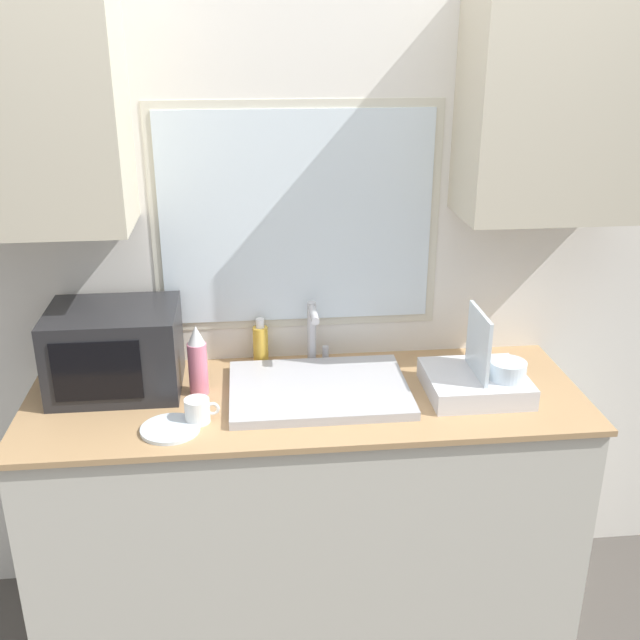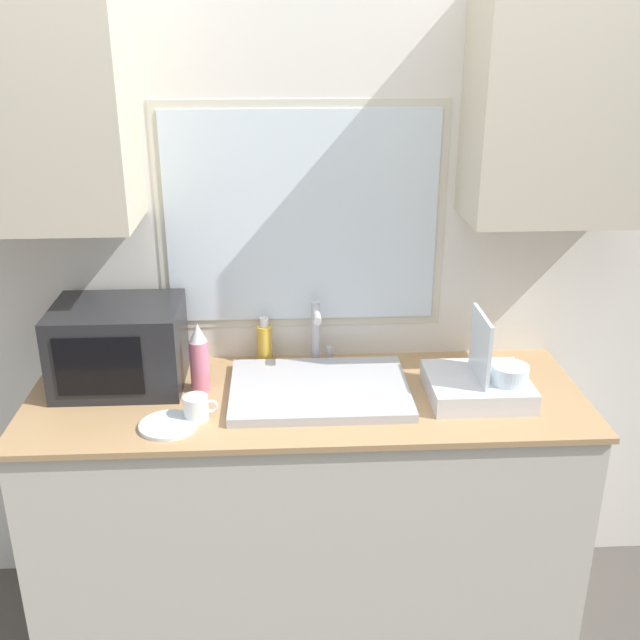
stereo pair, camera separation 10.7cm
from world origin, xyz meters
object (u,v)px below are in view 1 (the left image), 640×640
Objects in this scene: faucet at (314,330)px; soap_bottle at (261,344)px; microwave at (115,350)px; dish_rack at (479,379)px; spray_bottle at (198,361)px; mug_near_sink at (198,411)px.

faucet reaches higher than soap_bottle.
microwave is 1.29× the size of dish_rack.
faucet is 0.44m from spray_bottle.
faucet is at bearing 24.55° from spray_bottle.
spray_bottle is 0.30m from soap_bottle.
microwave is 0.40m from mug_near_sink.
faucet is 1.35× the size of soap_bottle.
soap_bottle is (-0.19, 0.03, -0.06)m from faucet.
spray_bottle reaches higher than mug_near_sink.
spray_bottle is (-0.40, -0.18, -0.02)m from faucet.
microwave is 1.74× the size of spray_bottle.
faucet is at bearing 151.93° from dish_rack.
dish_rack reaches higher than microwave.
faucet is 0.96× the size of spray_bottle.
mug_near_sink is at bearing -88.42° from spray_bottle.
soap_bottle is at bearing 45.31° from spray_bottle.
soap_bottle is (0.21, 0.21, -0.04)m from spray_bottle.
microwave reaches higher than soap_bottle.
faucet is 0.60m from dish_rack.
microwave is (-0.67, -0.12, 0.01)m from faucet.
dish_rack reaches higher than faucet.
soap_bottle is at bearing 63.21° from mug_near_sink.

